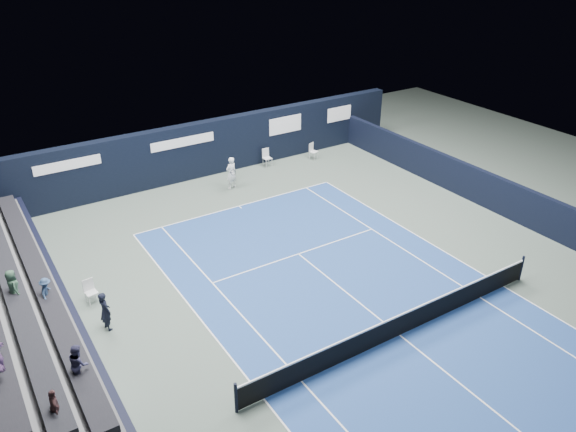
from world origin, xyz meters
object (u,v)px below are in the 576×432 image
Objects in this scene: folding_chair_back_a at (266,154)px; line_judge_chair at (90,289)px; folding_chair_back_b at (313,150)px; tennis_player at (231,173)px; tennis_net at (401,324)px.

folding_chair_back_a is 1.08× the size of line_judge_chair.
folding_chair_back_b is 17.04m from line_judge_chair.
line_judge_chair is at bearing -147.65° from folding_chair_back_a.
folding_chair_back_b is at bearing 18.12° from line_judge_chair.
tennis_player is at bearing 26.40° from line_judge_chair.
tennis_player reaches higher than folding_chair_back_a.
folding_chair_back_b is at bearing 65.81° from tennis_net.
folding_chair_back_a is at bearing 76.04° from tennis_net.
folding_chair_back_b is 1.03× the size of line_judge_chair.
tennis_player is at bearing -151.41° from folding_chair_back_a.
line_judge_chair is at bearing -173.69° from folding_chair_back_b.
line_judge_chair is 0.54× the size of tennis_player.
tennis_player reaches higher than tennis_net.
folding_chair_back_b is at bearing 11.03° from tennis_player.
tennis_net is at bearing -50.26° from line_judge_chair.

